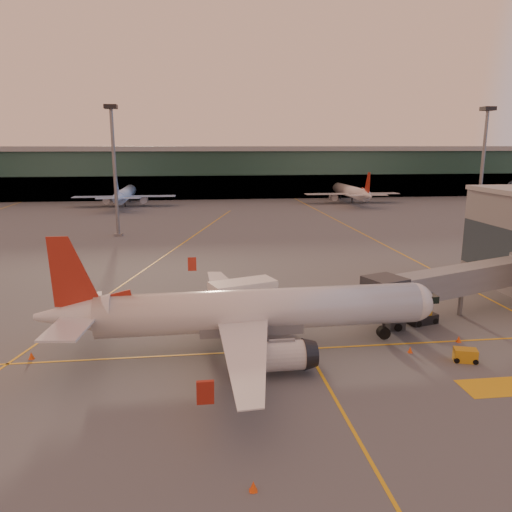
{
  "coord_description": "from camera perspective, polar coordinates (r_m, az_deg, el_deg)",
  "views": [
    {
      "loc": [
        -4.86,
        -36.22,
        17.98
      ],
      "look_at": [
        2.47,
        21.59,
        5.0
      ],
      "focal_mm": 35.0,
      "sensor_mm": 36.0,
      "label": 1
    }
  ],
  "objects": [
    {
      "name": "cone_fwd",
      "position": [
        46.97,
        17.21,
        -10.2
      ],
      "size": [
        0.43,
        0.43,
        0.55
      ],
      "color": "#F64D0C",
      "rests_on": "ground"
    },
    {
      "name": "mast_east_near",
      "position": [
        115.07,
        24.51,
        9.9
      ],
      "size": [
        2.4,
        2.4,
        25.6
      ],
      "color": "slate",
      "rests_on": "ground"
    },
    {
      "name": "cone_nose",
      "position": [
        50.82,
        22.16,
        -8.79
      ],
      "size": [
        0.46,
        0.46,
        0.59
      ],
      "color": "#F64D0C",
      "rests_on": "ground"
    },
    {
      "name": "taxi_markings",
      "position": [
        82.72,
        -8.76,
        -0.14
      ],
      "size": [
        100.12,
        173.0,
        0.01
      ],
      "color": "gold",
      "rests_on": "ground"
    },
    {
      "name": "ground",
      "position": [
        40.73,
        0.38,
        -13.64
      ],
      "size": [
        600.0,
        600.0,
        0.0
      ],
      "primitive_type": "plane",
      "color": "#4C4F54",
      "rests_on": "ground"
    },
    {
      "name": "cone_tail",
      "position": [
        47.78,
        -24.29,
        -10.33
      ],
      "size": [
        0.49,
        0.49,
        0.63
      ],
      "color": "#F64D0C",
      "rests_on": "ground"
    },
    {
      "name": "catering_truck",
      "position": [
        49.48,
        -1.41,
        -5.29
      ],
      "size": [
        6.95,
        4.69,
        4.97
      ],
      "rotation": [
        0.0,
        0.0,
        0.33
      ],
      "color": "#B2192C",
      "rests_on": "ground"
    },
    {
      "name": "cone_wing_left",
      "position": [
        61.26,
        -2.6,
        -4.28
      ],
      "size": [
        0.4,
        0.4,
        0.51
      ],
      "color": "#F64D0C",
      "rests_on": "ground"
    },
    {
      "name": "jet_bridge",
      "position": [
        58.69,
        23.3,
        -2.54
      ],
      "size": [
        25.0,
        12.02,
        5.49
      ],
      "color": "slate",
      "rests_on": "ground"
    },
    {
      "name": "main_airplane",
      "position": [
        44.54,
        -0.9,
        -6.43
      ],
      "size": [
        35.56,
        31.96,
        10.75
      ],
      "rotation": [
        0.0,
        0.0,
        0.02
      ],
      "color": "silver",
      "rests_on": "ground"
    },
    {
      "name": "gpu_cart",
      "position": [
        46.63,
        22.8,
        -10.43
      ],
      "size": [
        2.18,
        1.69,
        1.12
      ],
      "rotation": [
        0.0,
        0.0,
        -0.32
      ],
      "color": "#C08A18",
      "rests_on": "ground"
    },
    {
      "name": "cone_wing_right",
      "position": [
        29.15,
        -0.3,
        -24.83
      ],
      "size": [
        0.47,
        0.47,
        0.59
      ],
      "color": "#F64D0C",
      "rests_on": "ground"
    },
    {
      "name": "mast_west_near",
      "position": [
        103.38,
        -15.91,
        10.36
      ],
      "size": [
        2.4,
        2.4,
        25.6
      ],
      "color": "slate",
      "rests_on": "ground"
    },
    {
      "name": "distant_aircraft_row",
      "position": [
        156.1,
        -13.18,
        5.62
      ],
      "size": [
        290.0,
        34.0,
        13.0
      ],
      "color": "#96BEFB",
      "rests_on": "ground"
    },
    {
      "name": "pushback_tug",
      "position": [
        54.5,
        18.47,
        -6.68
      ],
      "size": [
        3.36,
        2.41,
        1.56
      ],
      "rotation": [
        0.0,
        0.0,
        0.29
      ],
      "color": "black",
      "rests_on": "ground"
    },
    {
      "name": "terminal",
      "position": [
        178.32,
        -5.74,
        9.53
      ],
      "size": [
        400.0,
        20.0,
        17.6
      ],
      "color": "#19382D",
      "rests_on": "ground"
    }
  ]
}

